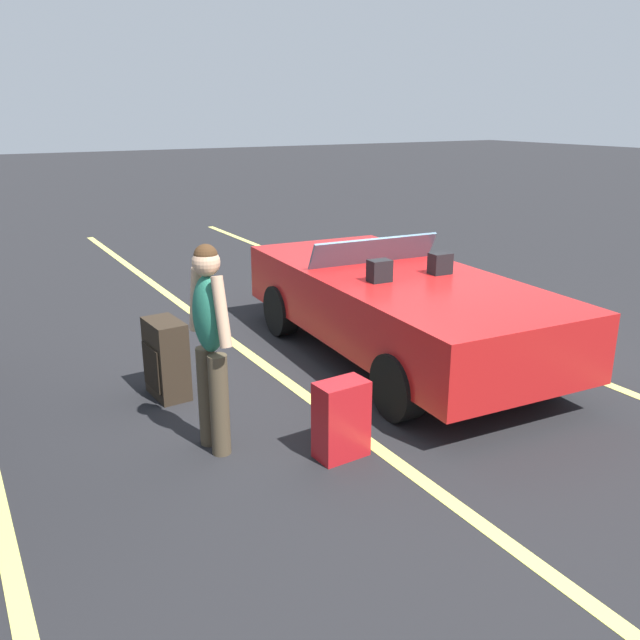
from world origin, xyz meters
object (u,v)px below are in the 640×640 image
at_px(suitcase_medium_bright, 341,420).
at_px(traveler_person, 210,338).
at_px(suitcase_large_black, 166,359).
at_px(convertible_car, 387,301).

height_order(suitcase_medium_bright, traveler_person, traveler_person).
relative_size(suitcase_large_black, suitcase_medium_bright, 1.19).
xyz_separation_m(convertible_car, suitcase_medium_bright, (-1.74, 1.68, -0.28)).
bearing_deg(convertible_car, suitcase_large_black, 92.48).
distance_m(convertible_car, suitcase_large_black, 2.49).
bearing_deg(suitcase_medium_bright, convertible_car, 132.77).
xyz_separation_m(suitcase_large_black, traveler_person, (-1.18, -0.01, 0.56)).
xyz_separation_m(convertible_car, traveler_person, (-1.13, 2.48, 0.34)).
bearing_deg(suitcase_large_black, convertible_car, 175.20).
distance_m(convertible_car, suitcase_medium_bright, 2.43).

